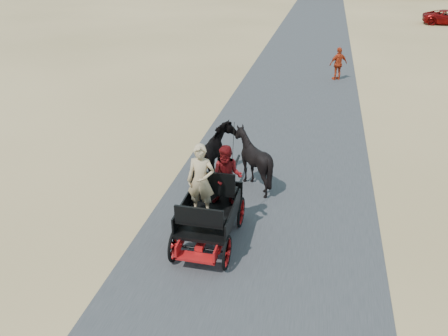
% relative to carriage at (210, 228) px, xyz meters
% --- Properties ---
extents(ground, '(140.00, 140.00, 0.00)m').
position_rel_carriage_xyz_m(ground, '(1.15, -0.73, -0.36)').
color(ground, tan).
extents(road, '(6.00, 140.00, 0.01)m').
position_rel_carriage_xyz_m(road, '(1.15, -0.73, -0.35)').
color(road, '#38383A').
rests_on(road, ground).
extents(carriage, '(1.30, 2.40, 0.72)m').
position_rel_carriage_xyz_m(carriage, '(0.00, 0.00, 0.00)').
color(carriage, black).
rests_on(carriage, ground).
extents(horse_left, '(0.91, 2.01, 1.70)m').
position_rel_carriage_xyz_m(horse_left, '(-0.55, 3.00, 0.49)').
color(horse_left, black).
rests_on(horse_left, ground).
extents(horse_right, '(1.37, 1.54, 1.70)m').
position_rel_carriage_xyz_m(horse_right, '(0.55, 3.00, 0.49)').
color(horse_right, black).
rests_on(horse_right, ground).
extents(driver_man, '(0.66, 0.43, 1.80)m').
position_rel_carriage_xyz_m(driver_man, '(-0.20, 0.05, 1.26)').
color(driver_man, tan).
rests_on(driver_man, carriage).
extents(passenger_woman, '(0.77, 0.60, 1.58)m').
position_rel_carriage_xyz_m(passenger_woman, '(0.30, 0.60, 1.15)').
color(passenger_woman, '#660C0F').
rests_on(passenger_woman, carriage).
extents(pedestrian, '(1.08, 0.87, 1.73)m').
position_rel_carriage_xyz_m(pedestrian, '(3.11, 15.53, 0.50)').
color(pedestrian, '#B73315').
rests_on(pedestrian, ground).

